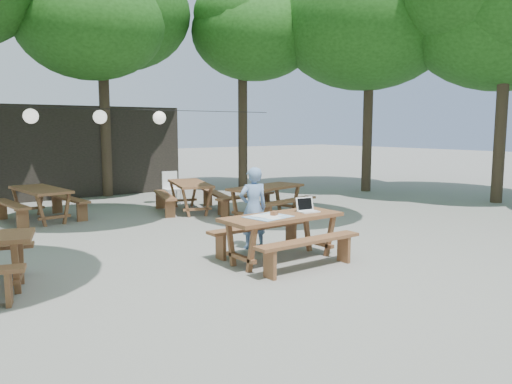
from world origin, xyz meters
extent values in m
plane|color=slate|center=(0.00, 0.00, 0.00)|extent=(80.00, 80.00, 0.00)
cube|color=black|center=(0.50, 10.50, 1.40)|extent=(6.00, 3.00, 2.80)
cube|color=brown|center=(0.52, -0.24, 0.72)|extent=(2.00, 0.80, 0.06)
cube|color=brown|center=(0.52, -0.89, 0.45)|extent=(1.90, 0.28, 0.05)
cube|color=brown|center=(0.52, 0.41, 0.45)|extent=(1.90, 0.28, 0.05)
cube|color=brown|center=(0.52, -0.24, 0.34)|extent=(1.70, 0.70, 0.69)
cube|color=brown|center=(2.75, 3.07, 0.72)|extent=(2.13, 1.21, 0.06)
cube|color=brown|center=(2.89, 2.44, 0.45)|extent=(1.92, 0.68, 0.05)
cube|color=brown|center=(2.61, 3.71, 0.45)|extent=(1.92, 0.68, 0.05)
cube|color=brown|center=(2.75, 3.07, 0.34)|extent=(1.81, 1.05, 0.69)
cube|color=brown|center=(-1.73, 5.81, 0.72)|extent=(1.01, 2.07, 0.06)
cube|color=brown|center=(-1.08, 5.88, 0.45)|extent=(0.48, 1.92, 0.05)
cube|color=brown|center=(-2.37, 5.75, 0.45)|extent=(0.48, 1.92, 0.05)
cube|color=brown|center=(-1.73, 5.81, 0.34)|extent=(0.88, 1.76, 0.69)
cube|color=brown|center=(1.67, 4.87, 0.72)|extent=(1.34, 2.15, 0.06)
cube|color=brown|center=(2.29, 4.68, 0.45)|extent=(0.82, 1.90, 0.05)
cube|color=brown|center=(1.04, 5.06, 0.45)|extent=(0.82, 1.90, 0.05)
cube|color=brown|center=(1.67, 4.87, 0.34)|extent=(1.16, 1.83, 0.69)
imported|color=#6A8DC2|center=(0.65, 0.73, 0.73)|extent=(0.60, 0.46, 1.45)
cube|color=white|center=(1.92, 6.39, 0.40)|extent=(0.50, 0.50, 0.04)
cube|color=white|center=(1.95, 6.58, 0.66)|extent=(0.44, 0.11, 0.48)
cube|color=white|center=(1.92, 6.39, 0.19)|extent=(0.48, 0.48, 0.38)
cube|color=white|center=(1.05, -0.28, 0.76)|extent=(0.36, 0.27, 0.02)
cube|color=white|center=(1.06, -0.17, 0.88)|extent=(0.33, 0.10, 0.23)
cube|color=black|center=(1.06, -0.17, 0.88)|extent=(0.28, 0.08, 0.19)
cube|color=#3C89CE|center=(0.24, -0.24, 0.75)|extent=(0.74, 0.65, 0.01)
cube|color=white|center=(0.21, -0.34, 0.76)|extent=(0.23, 0.31, 0.00)
cube|color=white|center=(0.33, -0.21, 0.76)|extent=(0.26, 0.33, 0.00)
cube|color=white|center=(0.15, -0.15, 0.76)|extent=(0.29, 0.35, 0.00)
cube|color=brown|center=(0.37, -0.22, 0.80)|extent=(0.16, 0.14, 0.06)
cylinder|color=black|center=(0.50, 6.00, 2.60)|extent=(9.00, 0.02, 0.02)
sphere|color=white|center=(-1.80, 6.00, 2.40)|extent=(0.34, 0.34, 0.34)
sphere|color=white|center=(-0.20, 6.00, 2.40)|extent=(0.34, 0.34, 0.34)
sphere|color=white|center=(1.40, 6.00, 2.40)|extent=(0.34, 0.34, 0.34)
cylinder|color=#2D2319|center=(1.00, 9.00, 2.64)|extent=(0.32, 0.32, 5.29)
ellipsoid|color=#1B4713|center=(1.00, 9.00, 5.59)|extent=(4.62, 4.62, 3.46)
cylinder|color=#2D2319|center=(5.50, 8.00, 2.67)|extent=(0.32, 0.32, 5.33)
ellipsoid|color=#1B4713|center=(5.50, 8.00, 5.63)|extent=(4.17, 4.17, 3.13)
cylinder|color=#2D2319|center=(8.50, 5.00, 2.72)|extent=(0.32, 0.32, 5.45)
ellipsoid|color=#1B4713|center=(8.50, 5.00, 5.75)|extent=(5.45, 5.45, 4.08)
cylinder|color=#2D2319|center=(9.50, 1.00, 2.69)|extent=(0.32, 0.32, 5.38)
camera|label=1|loc=(-4.48, -6.32, 2.14)|focal=35.00mm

